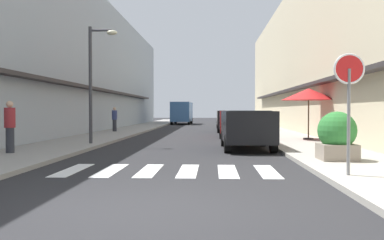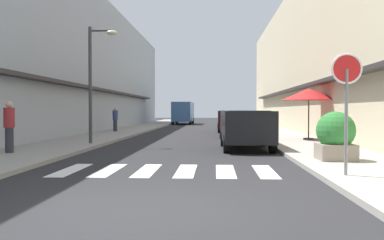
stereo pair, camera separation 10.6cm
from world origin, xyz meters
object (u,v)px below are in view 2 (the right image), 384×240
at_px(cafe_umbrella, 309,94).
at_px(round_street_sign, 346,82).
at_px(delivery_van, 183,111).
at_px(street_lamp, 95,71).
at_px(parked_car_far, 232,119).
at_px(parked_car_near, 246,125).
at_px(parked_car_mid, 236,121).
at_px(planter_corner, 336,136).
at_px(pedestrian_walking_far, 115,119).
at_px(pedestrian_walking_near, 9,125).
at_px(parked_car_distant, 229,117).

bearing_deg(cafe_umbrella, round_street_sign, -98.86).
bearing_deg(delivery_van, cafe_umbrella, -72.04).
relative_size(street_lamp, cafe_umbrella, 1.88).
bearing_deg(delivery_van, parked_car_far, -73.53).
bearing_deg(delivery_van, street_lamp, -93.31).
xyz_separation_m(parked_car_near, parked_car_far, (-0.00, 12.46, 0.00)).
height_order(parked_car_mid, parked_car_far, same).
bearing_deg(parked_car_far, planter_corner, -82.67).
bearing_deg(parked_car_far, parked_car_mid, -90.00).
height_order(parked_car_far, street_lamp, street_lamp).
distance_m(parked_car_near, round_street_sign, 7.00).
bearing_deg(round_street_sign, parked_car_far, 94.64).
bearing_deg(cafe_umbrella, pedestrian_walking_far, 148.15).
height_order(parked_car_mid, delivery_van, delivery_van).
bearing_deg(parked_car_far, parked_car_near, -90.00).
height_order(delivery_van, pedestrian_walking_near, delivery_van).
height_order(round_street_sign, pedestrian_walking_near, round_street_sign).
distance_m(parked_car_near, parked_car_mid, 6.89).
xyz_separation_m(parked_car_near, round_street_sign, (1.56, -6.73, 1.15)).
distance_m(parked_car_mid, round_street_sign, 13.75).
distance_m(parked_car_distant, cafe_umbrella, 15.75).
bearing_deg(parked_car_mid, cafe_umbrella, -42.95).
xyz_separation_m(street_lamp, pedestrian_walking_near, (-1.66, -3.82, -2.09)).
bearing_deg(parked_car_mid, delivery_van, 102.24).
bearing_deg(round_street_sign, street_lamp, 134.38).
distance_m(parked_car_far, delivery_van, 16.02).
relative_size(pedestrian_walking_near, pedestrian_walking_far, 1.06).
bearing_deg(delivery_van, pedestrian_walking_near, -95.98).
distance_m(parked_car_distant, delivery_van, 9.70).
distance_m(parked_car_mid, delivery_van, 21.42).
bearing_deg(planter_corner, delivery_van, 101.81).
height_order(parked_car_near, pedestrian_walking_near, pedestrian_walking_near).
relative_size(parked_car_distant, pedestrian_walking_far, 2.58).
relative_size(parked_car_distant, street_lamp, 0.84).
relative_size(parked_car_mid, delivery_van, 0.73).
bearing_deg(pedestrian_walking_far, pedestrian_walking_near, 157.16).
bearing_deg(pedestrian_walking_far, street_lamp, 166.83).
height_order(cafe_umbrella, pedestrian_walking_far, cafe_umbrella).
bearing_deg(street_lamp, pedestrian_walking_near, -113.41).
bearing_deg(parked_car_far, pedestrian_walking_near, -116.99).
bearing_deg(street_lamp, pedestrian_walking_far, 99.21).
bearing_deg(parked_car_mid, street_lamp, -136.34).
bearing_deg(parked_car_far, parked_car_distant, 90.00).
distance_m(parked_car_near, delivery_van, 28.19).
relative_size(round_street_sign, street_lamp, 0.53).
bearing_deg(delivery_van, parked_car_mid, -77.76).
distance_m(parked_car_far, parked_car_distant, 6.81).
xyz_separation_m(round_street_sign, street_lamp, (-7.64, 7.81, 1.01)).
xyz_separation_m(parked_car_far, street_lamp, (-6.08, -11.38, 2.16)).
bearing_deg(street_lamp, cafe_umbrella, 16.84).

